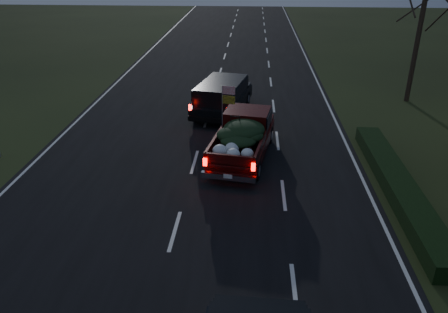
# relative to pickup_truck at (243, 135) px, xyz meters

# --- Properties ---
(ground) EXTENTS (120.00, 120.00, 0.00)m
(ground) POSITION_rel_pickup_truck_xyz_m (-2.02, -5.67, -1.04)
(ground) COLOR black
(ground) RESTS_ON ground
(road_asphalt) EXTENTS (14.00, 120.00, 0.02)m
(road_asphalt) POSITION_rel_pickup_truck_xyz_m (-2.02, -5.67, -1.03)
(road_asphalt) COLOR black
(road_asphalt) RESTS_ON ground
(hedge_row) EXTENTS (1.00, 10.00, 0.60)m
(hedge_row) POSITION_rel_pickup_truck_xyz_m (5.78, -2.67, -0.74)
(hedge_row) COLOR black
(hedge_row) RESTS_ON ground
(bare_tree_far) EXTENTS (3.60, 3.60, 7.00)m
(bare_tree_far) POSITION_rel_pickup_truck_xyz_m (9.48, 8.33, 4.19)
(bare_tree_far) COLOR black
(bare_tree_far) RESTS_ON ground
(pickup_truck) EXTENTS (2.84, 5.53, 2.77)m
(pickup_truck) POSITION_rel_pickup_truck_xyz_m (0.00, 0.00, 0.00)
(pickup_truck) COLOR #3C0908
(pickup_truck) RESTS_ON ground
(lead_suv) EXTENTS (3.14, 5.46, 1.48)m
(lead_suv) POSITION_rel_pickup_truck_xyz_m (-1.28, 5.37, 0.08)
(lead_suv) COLOR black
(lead_suv) RESTS_ON ground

